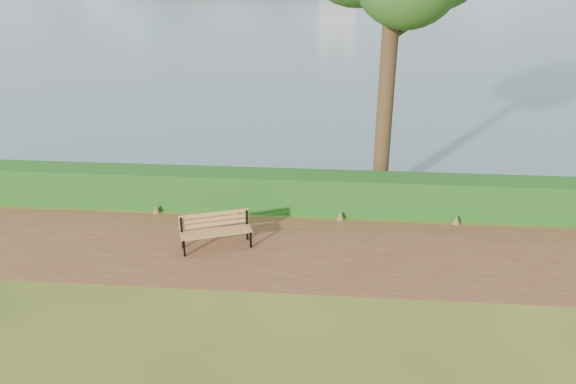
{
  "coord_description": "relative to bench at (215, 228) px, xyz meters",
  "views": [
    {
      "loc": [
        1.33,
        -10.87,
        6.38
      ],
      "look_at": [
        0.33,
        1.2,
        1.1
      ],
      "focal_mm": 35.0,
      "sensor_mm": 36.0,
      "label": 1
    }
  ],
  "objects": [
    {
      "name": "path",
      "position": [
        1.28,
        -0.13,
        -0.46
      ],
      "size": [
        40.0,
        3.4,
        0.01
      ],
      "primitive_type": "cube",
      "color": "brown",
      "rests_on": "ground"
    },
    {
      "name": "hedge",
      "position": [
        1.28,
        2.17,
        0.03
      ],
      "size": [
        32.0,
        0.85,
        1.0
      ],
      "primitive_type": "cube",
      "color": "#134413",
      "rests_on": "ground"
    },
    {
      "name": "bench",
      "position": [
        0.0,
        0.0,
        0.0
      ],
      "size": [
        1.68,
        1.0,
        0.81
      ],
      "rotation": [
        0.0,
        0.0,
        0.35
      ],
      "color": "black",
      "rests_on": "ground"
    },
    {
      "name": "ground",
      "position": [
        1.28,
        -0.43,
        -0.47
      ],
      "size": [
        140.0,
        140.0,
        0.0
      ],
      "primitive_type": "plane",
      "color": "#425317",
      "rests_on": "ground"
    }
  ]
}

